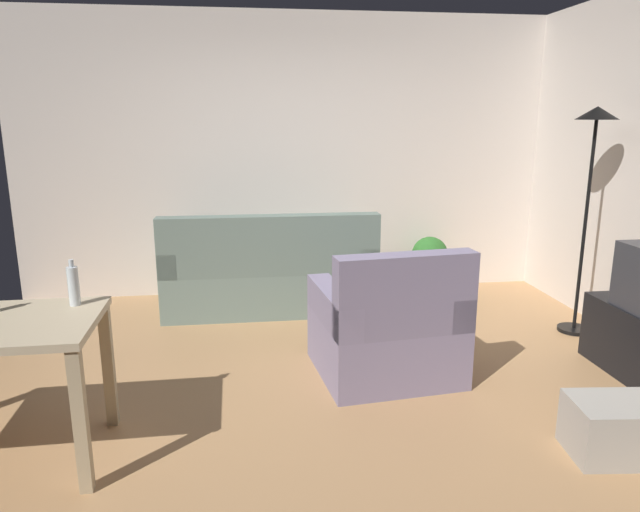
% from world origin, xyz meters
% --- Properties ---
extents(ground_plane, '(5.20, 4.40, 0.02)m').
position_xyz_m(ground_plane, '(0.00, 0.00, -0.01)').
color(ground_plane, tan).
extents(wall_rear, '(5.20, 0.10, 2.70)m').
position_xyz_m(wall_rear, '(0.00, 2.20, 1.35)').
color(wall_rear, silver).
rests_on(wall_rear, ground_plane).
extents(couch, '(1.90, 0.84, 0.92)m').
position_xyz_m(couch, '(-0.23, 1.59, 0.31)').
color(couch, slate).
rests_on(couch, ground_plane).
extents(torchiere_lamp, '(0.32, 0.32, 1.81)m').
position_xyz_m(torchiere_lamp, '(2.25, 0.67, 1.41)').
color(torchiere_lamp, black).
rests_on(torchiere_lamp, ground_plane).
extents(potted_plant, '(0.36, 0.36, 0.57)m').
position_xyz_m(potted_plant, '(1.39, 1.90, 0.33)').
color(potted_plant, brown).
rests_on(potted_plant, ground_plane).
extents(armchair, '(0.99, 0.94, 0.92)m').
position_xyz_m(armchair, '(0.51, 0.06, 0.32)').
color(armchair, gray).
rests_on(armchair, ground_plane).
extents(storage_box, '(0.51, 0.39, 0.30)m').
position_xyz_m(storage_box, '(1.46, -1.04, 0.15)').
color(storage_box, '#A8A399').
rests_on(storage_box, ground_plane).
extents(bottle_clear, '(0.06, 0.06, 0.25)m').
position_xyz_m(bottle_clear, '(-1.33, -0.47, 0.87)').
color(bottle_clear, silver).
rests_on(bottle_clear, desk).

